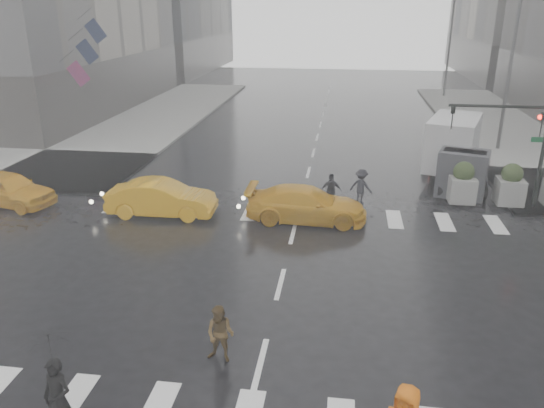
# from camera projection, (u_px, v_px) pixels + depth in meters

# --- Properties ---
(ground) EXTENTS (120.00, 120.00, 0.00)m
(ground) POSITION_uv_depth(u_px,v_px,m) (280.00, 284.00, 16.79)
(ground) COLOR black
(ground) RESTS_ON ground
(sidewalk_nw) EXTENTS (35.00, 35.00, 0.15)m
(sidewalk_nw) POSITION_uv_depth(u_px,v_px,m) (24.00, 135.00, 35.49)
(sidewalk_nw) COLOR gray
(sidewalk_nw) RESTS_ON ground
(road_markings) EXTENTS (18.00, 48.00, 0.01)m
(road_markings) POSITION_uv_depth(u_px,v_px,m) (280.00, 284.00, 16.79)
(road_markings) COLOR silver
(road_markings) RESTS_ON ground
(traffic_signal_pole) EXTENTS (4.45, 0.42, 4.50)m
(traffic_signal_pole) POSITION_uv_depth(u_px,v_px,m) (520.00, 135.00, 21.91)
(traffic_signal_pole) COLOR black
(traffic_signal_pole) RESTS_ON ground
(street_lamp_near) EXTENTS (2.15, 0.22, 9.00)m
(street_lamp_near) POSITION_uv_depth(u_px,v_px,m) (508.00, 67.00, 30.32)
(street_lamp_near) COLOR #59595B
(street_lamp_near) RESTS_ON ground
(street_lamp_far) EXTENTS (2.15, 0.22, 9.00)m
(street_lamp_far) POSITION_uv_depth(u_px,v_px,m) (448.00, 43.00, 48.85)
(street_lamp_far) COLOR #59595B
(street_lamp_far) RESTS_ON ground
(planter_west) EXTENTS (1.10, 1.10, 1.80)m
(planter_west) POSITION_uv_depth(u_px,v_px,m) (462.00, 183.00, 23.14)
(planter_west) COLOR gray
(planter_west) RESTS_ON ground
(planter_mid) EXTENTS (1.10, 1.10, 1.80)m
(planter_mid) POSITION_uv_depth(u_px,v_px,m) (510.00, 185.00, 22.88)
(planter_mid) COLOR gray
(planter_mid) RESTS_ON ground
(flag_cluster) EXTENTS (2.87, 3.06, 4.69)m
(flag_cluster) POSITION_uv_depth(u_px,v_px,m) (83.00, 49.00, 33.88)
(flag_cluster) COLOR #59595B
(flag_cluster) RESTS_ON ground
(pedestrian_black) EXTENTS (1.15, 1.17, 2.43)m
(pedestrian_black) POSITION_uv_depth(u_px,v_px,m) (53.00, 370.00, 10.41)
(pedestrian_black) COLOR black
(pedestrian_black) RESTS_ON ground
(pedestrian_brown) EXTENTS (0.82, 0.68, 1.51)m
(pedestrian_brown) POSITION_uv_depth(u_px,v_px,m) (220.00, 334.00, 12.95)
(pedestrian_brown) COLOR #463419
(pedestrian_brown) RESTS_ON ground
(pedestrian_far_a) EXTENTS (0.91, 0.58, 1.53)m
(pedestrian_far_a) POSITION_uv_depth(u_px,v_px,m) (331.00, 191.00, 22.81)
(pedestrian_far_a) COLOR black
(pedestrian_far_a) RESTS_ON ground
(pedestrian_far_b) EXTENTS (1.17, 0.92, 1.60)m
(pedestrian_far_b) POSITION_uv_depth(u_px,v_px,m) (361.00, 187.00, 23.24)
(pedestrian_far_b) COLOR black
(pedestrian_far_b) RESTS_ON ground
(taxi_front) EXTENTS (4.61, 2.75, 1.47)m
(taxi_front) POSITION_uv_depth(u_px,v_px,m) (9.00, 189.00, 23.19)
(taxi_front) COLOR orange
(taxi_front) RESTS_ON ground
(taxi_mid) EXTENTS (4.52, 1.68, 1.48)m
(taxi_mid) POSITION_uv_depth(u_px,v_px,m) (162.00, 198.00, 22.04)
(taxi_mid) COLOR orange
(taxi_mid) RESTS_ON ground
(taxi_rear) EXTENTS (4.31, 2.00, 1.41)m
(taxi_rear) POSITION_uv_depth(u_px,v_px,m) (306.00, 204.00, 21.48)
(taxi_rear) COLOR orange
(taxi_rear) RESTS_ON ground
(box_truck) EXTENTS (2.18, 5.82, 3.09)m
(box_truck) POSITION_uv_depth(u_px,v_px,m) (455.00, 150.00, 25.74)
(box_truck) COLOR silver
(box_truck) RESTS_ON ground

